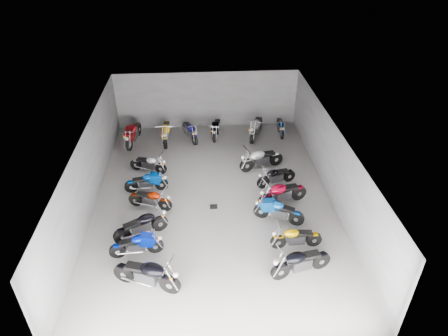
{
  "coord_description": "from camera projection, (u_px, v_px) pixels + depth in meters",
  "views": [
    {
      "loc": [
        -0.47,
        -13.67,
        10.47
      ],
      "look_at": [
        0.53,
        0.91,
        1.0
      ],
      "focal_mm": 32.0,
      "sensor_mm": 36.0,
      "label": 1
    }
  ],
  "objects": [
    {
      "name": "motorcycle_right_b",
      "position": [
        296.0,
        237.0,
        14.51
      ],
      "size": [
        1.91,
        0.38,
        0.84
      ],
      "rotation": [
        0.0,
        0.0,
        1.6
      ],
      "color": "black",
      "rests_on": "ground"
    },
    {
      "name": "motorcycle_left_e",
      "position": [
        147.0,
        182.0,
        17.45
      ],
      "size": [
        1.91,
        0.4,
        0.84
      ],
      "rotation": [
        0.0,
        0.0,
        -1.51
      ],
      "color": "black",
      "rests_on": "ground"
    },
    {
      "name": "motorcycle_back_d",
      "position": [
        216.0,
        128.0,
        21.71
      ],
      "size": [
        0.55,
        2.02,
        0.9
      ],
      "rotation": [
        0.0,
        0.0,
        2.95
      ],
      "color": "black",
      "rests_on": "ground"
    },
    {
      "name": "motorcycle_left_d",
      "position": [
        150.0,
        199.0,
        16.43
      ],
      "size": [
        1.85,
        0.75,
        0.84
      ],
      "rotation": [
        0.0,
        0.0,
        -1.9
      ],
      "color": "black",
      "rests_on": "ground"
    },
    {
      "name": "motorcycle_back_f",
      "position": [
        281.0,
        126.0,
        21.99
      ],
      "size": [
        0.38,
        1.86,
        0.82
      ],
      "rotation": [
        0.0,
        0.0,
        3.1
      ],
      "color": "black",
      "rests_on": "ground"
    },
    {
      "name": "motorcycle_back_a",
      "position": [
        133.0,
        133.0,
        21.04
      ],
      "size": [
        0.6,
        2.37,
        1.04
      ],
      "rotation": [
        0.0,
        0.0,
        2.98
      ],
      "color": "black",
      "rests_on": "ground"
    },
    {
      "name": "ceiling",
      "position": [
        212.0,
        133.0,
        15.41
      ],
      "size": [
        10.0,
        14.0,
        0.04
      ],
      "primitive_type": "cube",
      "color": "black",
      "rests_on": "wall_back"
    },
    {
      "name": "wall_back",
      "position": [
        207.0,
        100.0,
        22.15
      ],
      "size": [
        10.0,
        0.1,
        3.2
      ],
      "primitive_type": "cube",
      "color": "gray",
      "rests_on": "ground"
    },
    {
      "name": "motorcycle_right_a",
      "position": [
        300.0,
        262.0,
        13.4
      ],
      "size": [
        2.17,
        0.72,
        0.97
      ],
      "rotation": [
        0.0,
        0.0,
        1.84
      ],
      "color": "black",
      "rests_on": "ground"
    },
    {
      "name": "motorcycle_right_c",
      "position": [
        278.0,
        211.0,
        15.73
      ],
      "size": [
        1.94,
        0.92,
        0.9
      ],
      "rotation": [
        0.0,
        0.0,
        1.17
      ],
      "color": "black",
      "rests_on": "ground"
    },
    {
      "name": "motorcycle_right_d",
      "position": [
        282.0,
        193.0,
        16.64
      ],
      "size": [
        2.17,
        0.82,
        0.98
      ],
      "rotation": [
        0.0,
        0.0,
        1.88
      ],
      "color": "black",
      "rests_on": "ground"
    },
    {
      "name": "ground",
      "position": [
        213.0,
        199.0,
        17.16
      ],
      "size": [
        14.0,
        14.0,
        0.0
      ],
      "primitive_type": "plane",
      "color": "#9E9B96",
      "rests_on": "ground"
    },
    {
      "name": "wall_right",
      "position": [
        333.0,
        164.0,
        16.58
      ],
      "size": [
        0.1,
        14.0,
        3.2
      ],
      "primitive_type": "cube",
      "color": "gray",
      "rests_on": "ground"
    },
    {
      "name": "motorcycle_back_c",
      "position": [
        190.0,
        131.0,
        21.43
      ],
      "size": [
        0.85,
        1.99,
        0.91
      ],
      "rotation": [
        0.0,
        0.0,
        3.5
      ],
      "color": "black",
      "rests_on": "ground"
    },
    {
      "name": "motorcycle_right_f",
      "position": [
        261.0,
        159.0,
        18.95
      ],
      "size": [
        2.17,
        0.84,
        0.98
      ],
      "rotation": [
        0.0,
        0.0,
        1.89
      ],
      "color": "black",
      "rests_on": "ground"
    },
    {
      "name": "motorcycle_right_e",
      "position": [
        276.0,
        176.0,
        17.84
      ],
      "size": [
        1.84,
        0.76,
        0.84
      ],
      "rotation": [
        0.0,
        0.0,
        1.91
      ],
      "color": "black",
      "rests_on": "ground"
    },
    {
      "name": "motorcycle_left_f",
      "position": [
        149.0,
        164.0,
        18.76
      ],
      "size": [
        1.77,
        0.74,
        0.81
      ],
      "rotation": [
        0.0,
        0.0,
        -1.91
      ],
      "color": "black",
      "rests_on": "ground"
    },
    {
      "name": "motorcycle_back_e",
      "position": [
        256.0,
        127.0,
        21.64
      ],
      "size": [
        1.0,
        2.28,
        1.05
      ],
      "rotation": [
        0.0,
        0.0,
        2.77
      ],
      "color": "black",
      "rests_on": "ground"
    },
    {
      "name": "motorcycle_left_a",
      "position": [
        147.0,
        274.0,
        12.89
      ],
      "size": [
        2.26,
        0.99,
        1.04
      ],
      "rotation": [
        0.0,
        0.0,
        -1.94
      ],
      "color": "black",
      "rests_on": "ground"
    },
    {
      "name": "motorcycle_left_b",
      "position": [
        137.0,
        245.0,
        14.18
      ],
      "size": [
        1.92,
        0.44,
        0.85
      ],
      "rotation": [
        0.0,
        0.0,
        -1.45
      ],
      "color": "black",
      "rests_on": "ground"
    },
    {
      "name": "drain_grate",
      "position": [
        214.0,
        207.0,
        16.74
      ],
      "size": [
        0.32,
        0.32,
        0.01
      ],
      "primitive_type": "cube",
      "color": "black",
      "rests_on": "ground"
    },
    {
      "name": "motorcycle_back_b",
      "position": [
        166.0,
        132.0,
        21.2
      ],
      "size": [
        0.45,
        2.33,
        1.03
      ],
      "rotation": [
        0.0,
        0.0,
        3.13
      ],
      "color": "black",
      "rests_on": "ground"
    },
    {
      "name": "motorcycle_left_c",
      "position": [
        142.0,
        226.0,
        14.97
      ],
      "size": [
        2.0,
        1.01,
        0.94
      ],
      "rotation": [
        0.0,
        0.0,
        -1.14
      ],
      "color": "black",
      "rests_on": "ground"
    },
    {
      "name": "wall_left",
      "position": [
        88.0,
        173.0,
        16.0
      ],
      "size": [
        0.1,
        14.0,
        3.2
      ],
      "primitive_type": "cube",
      "color": "gray",
      "rests_on": "ground"
    }
  ]
}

